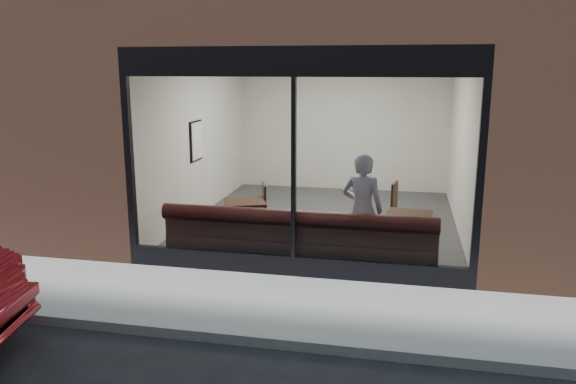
% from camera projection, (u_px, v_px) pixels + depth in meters
% --- Properties ---
extents(ground, '(120.00, 120.00, 0.00)m').
position_uv_depth(ground, '(256.00, 343.00, 6.09)').
color(ground, black).
rests_on(ground, ground).
extents(sidewalk_near, '(40.00, 2.00, 0.01)m').
position_uv_depth(sidewalk_near, '(277.00, 305.00, 7.04)').
color(sidewalk_near, gray).
rests_on(sidewalk_near, ground).
extents(kerb_near, '(40.00, 0.10, 0.12)m').
position_uv_depth(kerb_near, '(255.00, 340.00, 6.03)').
color(kerb_near, gray).
rests_on(kerb_near, ground).
extents(host_building_pier_left, '(2.50, 12.00, 3.20)m').
position_uv_depth(host_building_pier_left, '(194.00, 121.00, 14.13)').
color(host_building_pier_left, brown).
rests_on(host_building_pier_left, ground).
extents(host_building_pier_right, '(2.50, 12.00, 3.20)m').
position_uv_depth(host_building_pier_right, '(509.00, 127.00, 12.62)').
color(host_building_pier_right, brown).
rests_on(host_building_pier_right, ground).
extents(host_building_backfill, '(5.00, 6.00, 3.20)m').
position_uv_depth(host_building_backfill, '(354.00, 114.00, 16.24)').
color(host_building_backfill, brown).
rests_on(host_building_backfill, ground).
extents(cafe_floor, '(6.00, 6.00, 0.00)m').
position_uv_depth(cafe_floor, '(323.00, 221.00, 10.86)').
color(cafe_floor, '#2D2D30').
rests_on(cafe_floor, ground).
extents(cafe_ceiling, '(6.00, 6.00, 0.00)m').
position_uv_depth(cafe_ceiling, '(326.00, 52.00, 10.17)').
color(cafe_ceiling, white).
rests_on(cafe_ceiling, host_building_upper).
extents(cafe_wall_back, '(5.00, 0.00, 5.00)m').
position_uv_depth(cafe_wall_back, '(342.00, 124.00, 13.37)').
color(cafe_wall_back, silver).
rests_on(cafe_wall_back, ground).
extents(cafe_wall_left, '(0.00, 6.00, 6.00)m').
position_uv_depth(cafe_wall_left, '(199.00, 136.00, 11.01)').
color(cafe_wall_left, silver).
rests_on(cafe_wall_left, ground).
extents(cafe_wall_right, '(0.00, 6.00, 6.00)m').
position_uv_depth(cafe_wall_right, '(463.00, 143.00, 10.01)').
color(cafe_wall_right, silver).
rests_on(cafe_wall_right, ground).
extents(storefront_kick, '(5.00, 0.10, 0.30)m').
position_uv_depth(storefront_kick, '(294.00, 266.00, 8.01)').
color(storefront_kick, black).
rests_on(storefront_kick, ground).
extents(storefront_header, '(5.00, 0.10, 0.40)m').
position_uv_depth(storefront_header, '(294.00, 61.00, 7.39)').
color(storefront_header, black).
rests_on(storefront_header, host_building_upper).
extents(storefront_mullion, '(0.06, 0.10, 2.50)m').
position_uv_depth(storefront_mullion, '(294.00, 170.00, 7.71)').
color(storefront_mullion, black).
rests_on(storefront_mullion, storefront_kick).
extents(storefront_glass, '(4.80, 0.00, 4.80)m').
position_uv_depth(storefront_glass, '(293.00, 170.00, 7.68)').
color(storefront_glass, white).
rests_on(storefront_glass, storefront_kick).
extents(banquette, '(4.00, 0.55, 0.45)m').
position_uv_depth(banquette, '(299.00, 252.00, 8.38)').
color(banquette, '#351313').
rests_on(banquette, cafe_floor).
extents(person, '(0.68, 0.51, 1.71)m').
position_uv_depth(person, '(362.00, 210.00, 8.33)').
color(person, '#AABDDD').
rests_on(person, cafe_floor).
extents(cafe_table_left, '(0.85, 0.85, 0.04)m').
position_uv_depth(cafe_table_left, '(245.00, 202.00, 9.28)').
color(cafe_table_left, black).
rests_on(cafe_table_left, cafe_floor).
extents(cafe_table_right, '(0.74, 0.74, 0.04)m').
position_uv_depth(cafe_table_right, '(409.00, 215.00, 8.47)').
color(cafe_table_right, black).
rests_on(cafe_table_right, cafe_floor).
extents(cafe_chair_left, '(0.59, 0.59, 0.04)m').
position_uv_depth(cafe_chair_left, '(254.00, 224.00, 9.83)').
color(cafe_chair_left, black).
rests_on(cafe_chair_left, cafe_floor).
extents(cafe_chair_right, '(0.53, 0.53, 0.04)m').
position_uv_depth(cafe_chair_right, '(383.00, 220.00, 10.07)').
color(cafe_chair_right, black).
rests_on(cafe_chair_right, cafe_floor).
extents(wall_poster, '(0.02, 0.53, 0.71)m').
position_uv_depth(wall_poster, '(197.00, 141.00, 10.81)').
color(wall_poster, white).
rests_on(wall_poster, cafe_wall_left).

